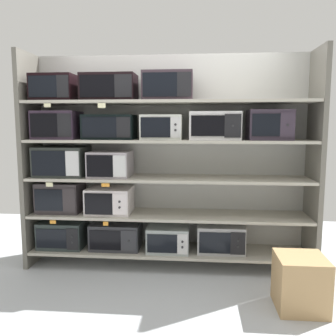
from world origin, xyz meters
TOP-DOWN VIEW (x-y plane):
  - ground at (0.00, -1.00)m, footprint 7.05×6.00m
  - back_panel at (0.00, 0.28)m, footprint 3.25×0.04m
  - upright_left at (-1.55, 0.00)m, footprint 0.05×0.51m
  - upright_right at (1.55, 0.00)m, footprint 0.05×0.51m
  - shelf_0 at (0.00, 0.00)m, footprint 3.05×0.51m
  - microwave_0 at (-1.21, -0.00)m, footprint 0.50×0.39m
  - microwave_1 at (-0.59, -0.00)m, footprint 0.55×0.37m
  - microwave_2 at (0.01, -0.00)m, footprint 0.46×0.43m
  - microwave_3 at (0.59, -0.00)m, footprint 0.51×0.36m
  - shelf_1 at (0.00, 0.00)m, footprint 3.05×0.51m
  - microwave_4 at (-1.22, -0.00)m, footprint 0.48×0.36m
  - microwave_5 at (-0.66, -0.00)m, footprint 0.49×0.41m
  - price_tag_0 at (-1.22, -0.26)m, footprint 0.07×0.00m
  - price_tag_1 at (-0.64, -0.26)m, footprint 0.06×0.00m
  - shelf_2 at (0.00, 0.00)m, footprint 3.05×0.51m
  - microwave_6 at (-1.19, -0.00)m, footprint 0.55×0.43m
  - microwave_7 at (-0.64, -0.00)m, footprint 0.44×0.43m
  - price_tag_2 at (-1.24, -0.26)m, footprint 0.08×0.00m
  - price_tag_3 at (-0.63, -0.26)m, footprint 0.09×0.00m
  - shelf_3 at (0.00, 0.00)m, footprint 3.05×0.51m
  - microwave_8 at (-1.23, -0.00)m, footprint 0.47×0.39m
  - microwave_9 at (-0.64, -0.00)m, footprint 0.55×0.36m
  - microwave_10 at (-0.07, -0.00)m, footprint 0.44×0.35m
  - microwave_11 at (0.50, -0.00)m, footprint 0.54×0.36m
  - microwave_12 at (1.07, -0.00)m, footprint 0.44×0.37m
  - shelf_4 at (0.00, 0.00)m, footprint 3.05×0.51m
  - microwave_13 at (-1.24, -0.00)m, footprint 0.46×0.39m
  - microwave_14 at (-0.64, -0.00)m, footprint 0.58×0.35m
  - microwave_15 at (-0.00, -0.00)m, footprint 0.53×0.36m
  - price_tag_4 at (-1.22, -0.26)m, footprint 0.07×0.00m
  - price_tag_5 at (-0.65, -0.26)m, footprint 0.08×0.00m
  - shipping_carton at (1.22, -0.82)m, footprint 0.41×0.41m

SIDE VIEW (x-z plane):
  - ground at x=0.00m, z-range -0.02..0.00m
  - shelf_0 at x=0.00m, z-range 0.16..0.19m
  - shipping_carton at x=1.22m, z-range 0.00..0.47m
  - microwave_2 at x=0.01m, z-range 0.19..0.46m
  - microwave_1 at x=-0.59m, z-range 0.19..0.48m
  - microwave_0 at x=-1.21m, z-range 0.19..0.49m
  - microwave_3 at x=0.59m, z-range 0.19..0.49m
  - price_tag_1 at x=-0.64m, z-range 0.52..0.57m
  - price_tag_0 at x=-1.22m, z-range 0.53..0.57m
  - shelf_1 at x=0.00m, z-range 0.57..0.60m
  - microwave_5 at x=-0.66m, z-range 0.60..0.88m
  - microwave_4 at x=-1.22m, z-range 0.60..0.94m
  - price_tag_2 at x=-1.24m, z-range 0.93..0.98m
  - price_tag_3 at x=-0.63m, z-range 0.94..0.98m
  - shelf_2 at x=0.00m, z-range 0.98..1.01m
  - microwave_7 at x=-0.64m, z-range 1.01..1.29m
  - microwave_6 at x=-1.19m, z-range 1.01..1.34m
  - back_panel at x=0.00m, z-range 0.00..2.37m
  - upright_left at x=-1.55m, z-range 0.00..2.37m
  - upright_right at x=1.55m, z-range 0.00..2.37m
  - shelf_3 at x=0.00m, z-range 1.39..1.42m
  - microwave_10 at x=-0.07m, z-range 1.42..1.69m
  - microwave_9 at x=-0.64m, z-range 1.42..1.69m
  - microwave_11 at x=0.50m, z-range 1.42..1.72m
  - microwave_8 at x=-1.23m, z-range 1.42..1.73m
  - microwave_12 at x=1.07m, z-range 1.42..1.74m
  - price_tag_5 at x=-0.65m, z-range 1.75..1.80m
  - price_tag_4 at x=-1.22m, z-range 1.76..1.80m
  - shelf_4 at x=0.00m, z-range 1.81..1.84m
  - microwave_13 at x=-1.24m, z-range 1.84..2.12m
  - microwave_14 at x=-0.64m, z-range 1.84..2.12m
  - microwave_15 at x=0.00m, z-range 1.84..2.14m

